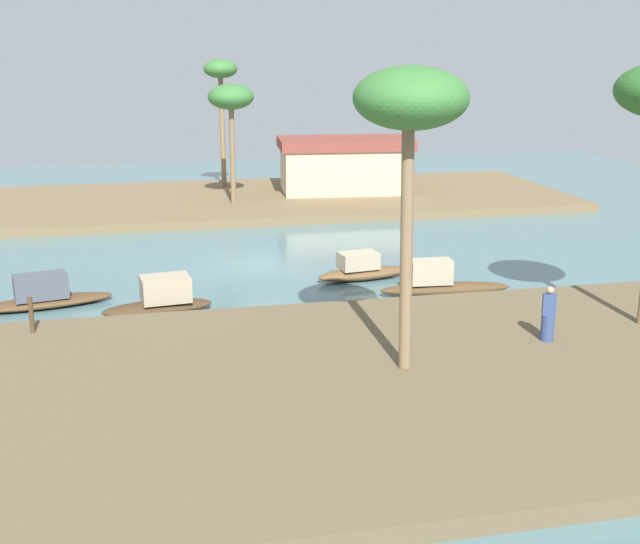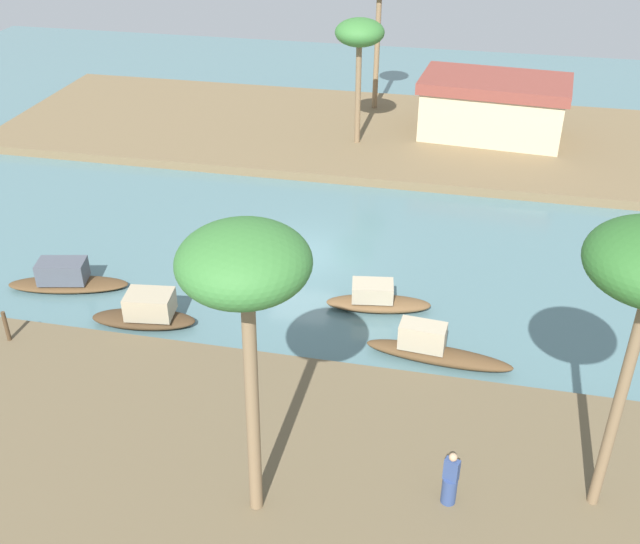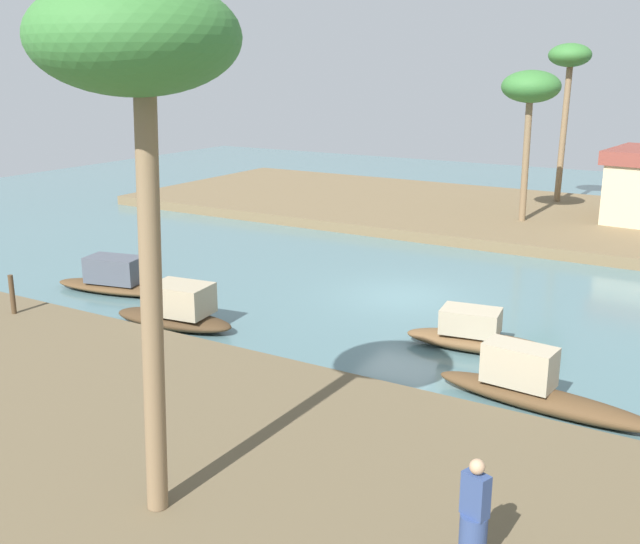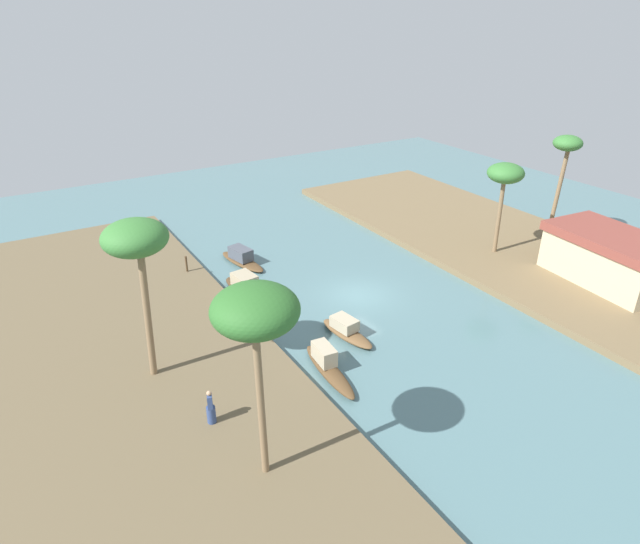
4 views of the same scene
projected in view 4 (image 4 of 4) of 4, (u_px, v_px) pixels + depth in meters
river_water at (358, 296)px, 34.42m from camera, size 68.33×68.33×0.00m
riverbank_left at (135, 359)px, 27.82m from camera, size 40.36×13.43×0.45m
riverbank_right at (511, 247)px, 40.82m from camera, size 40.36×13.43×0.45m
sampan_upstream_small at (328, 365)px, 26.96m from camera, size 4.96×1.35×1.35m
sampan_near_left_bank at (243, 285)px, 34.67m from camera, size 3.86×1.69×1.31m
sampan_midstream at (242, 258)px, 38.53m from camera, size 4.75×2.17×1.19m
sampan_downstream_large at (346, 330)px, 29.96m from camera, size 3.95×1.64×1.11m
person_on_near_bank at (211, 410)px, 22.99m from camera, size 0.49×0.49×1.65m
mooring_post at (186, 264)px, 36.32m from camera, size 0.14×0.14×1.12m
palm_tree_left_near at (136, 242)px, 23.41m from camera, size 2.90×2.90×7.91m
palm_tree_left_far at (255, 313)px, 17.75m from camera, size 3.01×3.01×7.97m
palm_tree_right_tall at (567, 149)px, 39.38m from camera, size 2.08×2.08×7.78m
palm_tree_right_short at (505, 175)px, 37.07m from camera, size 2.52×2.52×6.55m
riverside_building at (610, 257)px, 34.68m from camera, size 8.25×5.29×3.21m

